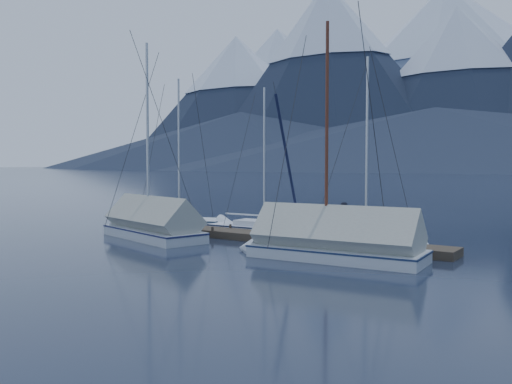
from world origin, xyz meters
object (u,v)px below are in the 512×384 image
Objects in this scene: sailboat_covered_far at (147,227)px; person at (345,220)px; sailboat_open_left at (187,224)px; sailboat_open_mid at (271,231)px; sailboat_covered_near at (322,246)px; sailboat_open_right at (374,237)px.

sailboat_covered_far is 9.37m from person.
sailboat_covered_far is at bearing -72.10° from sailboat_open_left.
sailboat_open_mid is 7.05m from sailboat_covered_near.
sailboat_open_right is 0.96× the size of sailboat_covered_near.
sailboat_open_right is at bearing 7.68° from sailboat_open_mid.
sailboat_open_right reaches higher than person.
sailboat_covered_near is (10.93, -4.92, 0.32)m from sailboat_open_left.
sailboat_covered_far is at bearing -134.60° from sailboat_open_mid.
sailboat_open_right is at bearing 2.56° from sailboat_open_left.
sailboat_open_left is 0.94× the size of sailboat_covered_near.
sailboat_open_right reaches higher than sailboat_open_left.
sailboat_open_right is 5.96× the size of person.
sailboat_open_right is 2.51m from person.
sailboat_open_left is 12.00m from sailboat_covered_near.
sailboat_covered_near reaches higher than person.
sailboat_open_mid is 0.87× the size of sailboat_open_right.
sailboat_open_mid is 5.12m from sailboat_open_right.
sailboat_covered_far reaches higher than sailboat_covered_near.
sailboat_open_mid is at bearing 137.94° from sailboat_covered_near.
sailboat_open_left is 10.61m from person.
sailboat_open_right is 10.58m from sailboat_covered_far.
sailboat_open_mid is at bearing -2.03° from sailboat_open_left.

